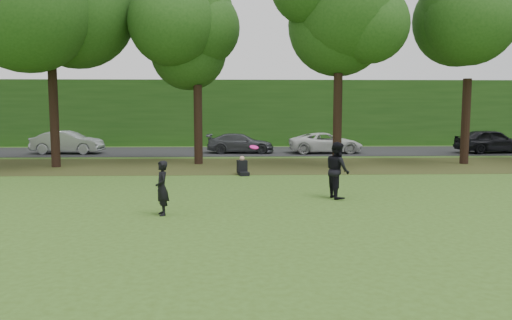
{
  "coord_description": "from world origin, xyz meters",
  "views": [
    {
      "loc": [
        -0.91,
        -12.24,
        3.04
      ],
      "look_at": [
        -0.34,
        3.74,
        1.3
      ],
      "focal_mm": 35.0,
      "sensor_mm": 36.0,
      "label": 1
    }
  ],
  "objects_px": {
    "player_left": "(162,188)",
    "player_right": "(337,170)",
    "seated_person": "(243,168)",
    "frisbee": "(254,147)"
  },
  "relations": [
    {
      "from": "player_left",
      "to": "player_right",
      "type": "height_order",
      "value": "player_right"
    },
    {
      "from": "seated_person",
      "to": "player_left",
      "type": "bearing_deg",
      "value": -119.7
    },
    {
      "from": "player_right",
      "to": "frisbee",
      "type": "xyz_separation_m",
      "value": [
        -2.79,
        -1.13,
        0.86
      ]
    },
    {
      "from": "player_left",
      "to": "seated_person",
      "type": "bearing_deg",
      "value": 144.94
    },
    {
      "from": "player_left",
      "to": "frisbee",
      "type": "distance_m",
      "value": 3.08
    },
    {
      "from": "frisbee",
      "to": "player_left",
      "type": "bearing_deg",
      "value": -153.84
    },
    {
      "from": "player_right",
      "to": "frisbee",
      "type": "distance_m",
      "value": 3.13
    },
    {
      "from": "player_right",
      "to": "seated_person",
      "type": "relative_size",
      "value": 2.25
    },
    {
      "from": "player_left",
      "to": "player_right",
      "type": "distance_m",
      "value": 5.91
    },
    {
      "from": "frisbee",
      "to": "player_right",
      "type": "bearing_deg",
      "value": 22.0
    }
  ]
}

